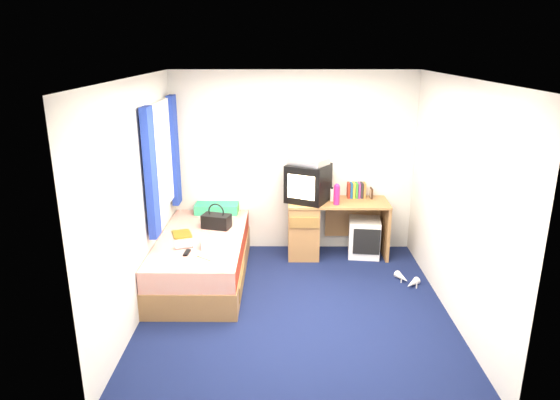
{
  "coord_description": "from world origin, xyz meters",
  "views": [
    {
      "loc": [
        -0.14,
        -4.77,
        2.69
      ],
      "look_at": [
        -0.17,
        0.7,
        0.99
      ],
      "focal_mm": 32.0,
      "sensor_mm": 36.0,
      "label": 1
    }
  ],
  "objects_px": {
    "pink_water_bottle": "(337,195)",
    "picture_frame": "(371,193)",
    "pillow": "(217,207)",
    "white_heels": "(407,280)",
    "remote_control": "(187,253)",
    "towel": "(214,243)",
    "handbag": "(216,221)",
    "colour_swatch_fan": "(206,258)",
    "desk": "(317,226)",
    "water_bottle": "(184,245)",
    "bed": "(202,258)",
    "vcr": "(309,161)",
    "aerosol_can": "(332,195)",
    "magazine": "(182,234)",
    "crt_tv": "(308,183)",
    "storage_cube": "(364,237)"
  },
  "relations": [
    {
      "from": "bed",
      "to": "water_bottle",
      "type": "relative_size",
      "value": 10.0
    },
    {
      "from": "crt_tv",
      "to": "water_bottle",
      "type": "xyz_separation_m",
      "value": [
        -1.42,
        -1.09,
        -0.42
      ]
    },
    {
      "from": "pillow",
      "to": "crt_tv",
      "type": "height_order",
      "value": "crt_tv"
    },
    {
      "from": "storage_cube",
      "to": "pink_water_bottle",
      "type": "distance_m",
      "value": 0.75
    },
    {
      "from": "bed",
      "to": "aerosol_can",
      "type": "relative_size",
      "value": 12.0
    },
    {
      "from": "towel",
      "to": "desk",
      "type": "bearing_deg",
      "value": 40.75
    },
    {
      "from": "aerosol_can",
      "to": "magazine",
      "type": "distance_m",
      "value": 1.98
    },
    {
      "from": "remote_control",
      "to": "white_heels",
      "type": "height_order",
      "value": "remote_control"
    },
    {
      "from": "crt_tv",
      "to": "handbag",
      "type": "xyz_separation_m",
      "value": [
        -1.14,
        -0.44,
        -0.36
      ]
    },
    {
      "from": "pink_water_bottle",
      "to": "remote_control",
      "type": "xyz_separation_m",
      "value": [
        -1.72,
        -1.09,
        -0.32
      ]
    },
    {
      "from": "towel",
      "to": "water_bottle",
      "type": "relative_size",
      "value": 1.39
    },
    {
      "from": "bed",
      "to": "white_heels",
      "type": "relative_size",
      "value": 5.24
    },
    {
      "from": "picture_frame",
      "to": "handbag",
      "type": "distance_m",
      "value": 2.07
    },
    {
      "from": "remote_control",
      "to": "towel",
      "type": "bearing_deg",
      "value": 39.69
    },
    {
      "from": "crt_tv",
      "to": "white_heels",
      "type": "height_order",
      "value": "crt_tv"
    },
    {
      "from": "bed",
      "to": "pink_water_bottle",
      "type": "relative_size",
      "value": 8.23
    },
    {
      "from": "crt_tv",
      "to": "water_bottle",
      "type": "distance_m",
      "value": 1.84
    },
    {
      "from": "pillow",
      "to": "remote_control",
      "type": "relative_size",
      "value": 3.58
    },
    {
      "from": "storage_cube",
      "to": "white_heels",
      "type": "xyz_separation_m",
      "value": [
        0.39,
        -0.84,
        -0.21
      ]
    },
    {
      "from": "picture_frame",
      "to": "towel",
      "type": "distance_m",
      "value": 2.27
    },
    {
      "from": "remote_control",
      "to": "bed",
      "type": "bearing_deg",
      "value": 85.42
    },
    {
      "from": "picture_frame",
      "to": "colour_swatch_fan",
      "type": "relative_size",
      "value": 0.64
    },
    {
      "from": "bed",
      "to": "vcr",
      "type": "bearing_deg",
      "value": 29.92
    },
    {
      "from": "handbag",
      "to": "colour_swatch_fan",
      "type": "distance_m",
      "value": 0.92
    },
    {
      "from": "crt_tv",
      "to": "water_bottle",
      "type": "relative_size",
      "value": 3.18
    },
    {
      "from": "water_bottle",
      "to": "colour_swatch_fan",
      "type": "bearing_deg",
      "value": -43.55
    },
    {
      "from": "storage_cube",
      "to": "white_heels",
      "type": "bearing_deg",
      "value": -58.69
    },
    {
      "from": "colour_swatch_fan",
      "to": "towel",
      "type": "bearing_deg",
      "value": 81.07
    },
    {
      "from": "handbag",
      "to": "remote_control",
      "type": "height_order",
      "value": "handbag"
    },
    {
      "from": "magazine",
      "to": "colour_swatch_fan",
      "type": "xyz_separation_m",
      "value": [
        0.39,
        -0.68,
        -0.0
      ]
    },
    {
      "from": "desk",
      "to": "towel",
      "type": "bearing_deg",
      "value": -139.25
    },
    {
      "from": "vcr",
      "to": "aerosol_can",
      "type": "height_order",
      "value": "vcr"
    },
    {
      "from": "pink_water_bottle",
      "to": "picture_frame",
      "type": "bearing_deg",
      "value": 29.36
    },
    {
      "from": "vcr",
      "to": "water_bottle",
      "type": "height_order",
      "value": "vcr"
    },
    {
      "from": "pillow",
      "to": "aerosol_can",
      "type": "height_order",
      "value": "aerosol_can"
    },
    {
      "from": "pillow",
      "to": "white_heels",
      "type": "distance_m",
      "value": 2.63
    },
    {
      "from": "magazine",
      "to": "colour_swatch_fan",
      "type": "bearing_deg",
      "value": -60.5
    },
    {
      "from": "picture_frame",
      "to": "pink_water_bottle",
      "type": "bearing_deg",
      "value": -152.8
    },
    {
      "from": "bed",
      "to": "water_bottle",
      "type": "xyz_separation_m",
      "value": [
        -0.14,
        -0.36,
        0.31
      ]
    },
    {
      "from": "towel",
      "to": "colour_swatch_fan",
      "type": "height_order",
      "value": "towel"
    },
    {
      "from": "storage_cube",
      "to": "colour_swatch_fan",
      "type": "relative_size",
      "value": 2.28
    },
    {
      "from": "bed",
      "to": "pillow",
      "type": "relative_size",
      "value": 3.49
    },
    {
      "from": "pillow",
      "to": "water_bottle",
      "type": "height_order",
      "value": "pillow"
    },
    {
      "from": "desk",
      "to": "crt_tv",
      "type": "bearing_deg",
      "value": -179.88
    },
    {
      "from": "desk",
      "to": "crt_tv",
      "type": "height_order",
      "value": "crt_tv"
    },
    {
      "from": "magazine",
      "to": "storage_cube",
      "type": "bearing_deg",
      "value": 16.01
    },
    {
      "from": "pillow",
      "to": "storage_cube",
      "type": "bearing_deg",
      "value": -5.9
    },
    {
      "from": "towel",
      "to": "remote_control",
      "type": "bearing_deg",
      "value": -144.41
    },
    {
      "from": "desk",
      "to": "magazine",
      "type": "relative_size",
      "value": 4.64
    },
    {
      "from": "water_bottle",
      "to": "vcr",
      "type": "bearing_deg",
      "value": 37.66
    }
  ]
}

